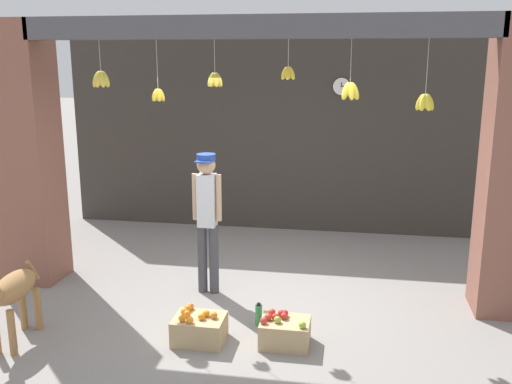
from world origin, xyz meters
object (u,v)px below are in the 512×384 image
(water_bottle, at_px, (259,315))
(wall_clock, at_px, (342,86))
(dog, at_px, (12,292))
(fruit_crate_apples, at_px, (285,332))
(shopkeeper, at_px, (207,212))
(fruit_crate_oranges, at_px, (199,328))

(water_bottle, xyz_separation_m, wall_clock, (0.69, 3.39, 2.16))
(dog, height_order, wall_clock, wall_clock)
(water_bottle, bearing_deg, fruit_crate_apples, -48.68)
(shopkeeper, distance_m, wall_clock, 3.27)
(water_bottle, bearing_deg, wall_clock, 78.48)
(fruit_crate_apples, xyz_separation_m, wall_clock, (0.38, 3.74, 2.14))
(dog, distance_m, fruit_crate_apples, 2.63)
(fruit_crate_oranges, distance_m, fruit_crate_apples, 0.83)
(dog, bearing_deg, water_bottle, 105.05)
(fruit_crate_oranges, bearing_deg, dog, -169.03)
(shopkeeper, distance_m, fruit_crate_oranges, 1.46)
(shopkeeper, relative_size, fruit_crate_apples, 3.51)
(dog, distance_m, shopkeeper, 2.20)
(fruit_crate_oranges, height_order, fruit_crate_apples, fruit_crate_oranges)
(shopkeeper, xyz_separation_m, fruit_crate_apples, (1.04, -1.10, -0.84))
(dog, xyz_separation_m, shopkeeper, (1.53, 1.51, 0.45))
(water_bottle, distance_m, wall_clock, 4.08)
(dog, xyz_separation_m, fruit_crate_oranges, (1.74, 0.34, -0.39))
(shopkeeper, distance_m, fruit_crate_apples, 1.73)
(dog, xyz_separation_m, fruit_crate_apples, (2.57, 0.41, -0.40))
(water_bottle, relative_size, wall_clock, 0.91)
(dog, bearing_deg, fruit_crate_oranges, 97.21)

